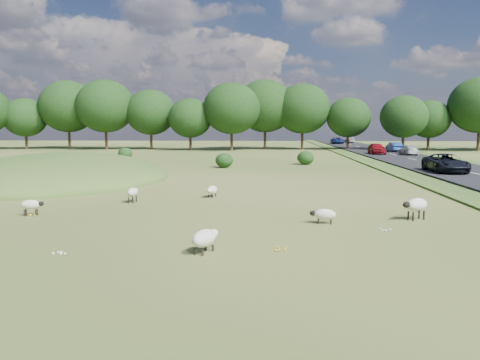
# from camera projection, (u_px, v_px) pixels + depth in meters

# --- Properties ---
(ground) EXTENTS (160.00, 160.00, 0.00)m
(ground) POSITION_uv_depth(u_px,v_px,m) (228.00, 170.00, 42.20)
(ground) COLOR #2E5019
(ground) RESTS_ON ground
(mound) EXTENTS (16.00, 20.00, 4.00)m
(mound) POSITION_uv_depth(u_px,v_px,m) (59.00, 180.00, 34.93)
(mound) COLOR #33561E
(mound) RESTS_ON ground
(road) EXTENTS (8.00, 150.00, 0.25)m
(road) POSITION_uv_depth(u_px,v_px,m) (418.00, 161.00, 50.99)
(road) COLOR black
(road) RESTS_ON ground
(treeline) EXTENTS (96.28, 14.66, 11.70)m
(treeline) POSITION_uv_depth(u_px,v_px,m) (239.00, 110.00, 76.63)
(treeline) COLOR black
(treeline) RESTS_ON ground
(shrubs) EXTENTS (22.55, 11.85, 1.41)m
(shrubs) POSITION_uv_depth(u_px,v_px,m) (214.00, 157.00, 49.53)
(shrubs) COLOR black
(shrubs) RESTS_ON ground
(sheep_0) EXTENTS (1.10, 0.58, 0.62)m
(sheep_0) POSITION_uv_depth(u_px,v_px,m) (324.00, 214.00, 19.26)
(sheep_0) COLOR beige
(sheep_0) RESTS_ON ground
(sheep_1) EXTENTS (1.04, 0.57, 0.73)m
(sheep_1) POSITION_uv_depth(u_px,v_px,m) (31.00, 205.00, 20.91)
(sheep_1) COLOR beige
(sheep_1) RESTS_ON ground
(sheep_2) EXTENTS (0.69, 1.17, 0.65)m
(sheep_2) POSITION_uv_depth(u_px,v_px,m) (212.00, 190.00, 26.33)
(sheep_2) COLOR beige
(sheep_2) RESTS_ON ground
(sheep_3) EXTENTS (0.55, 1.11, 0.79)m
(sheep_3) POSITION_uv_depth(u_px,v_px,m) (133.00, 192.00, 24.50)
(sheep_3) COLOR beige
(sheep_3) RESTS_ON ground
(sheep_4) EXTENTS (0.97, 1.36, 0.76)m
(sheep_4) POSITION_uv_depth(u_px,v_px,m) (205.00, 238.00, 14.84)
(sheep_4) COLOR beige
(sheep_4) RESTS_ON ground
(sheep_5) EXTENTS (1.34, 1.03, 0.95)m
(sheep_5) POSITION_uv_depth(u_px,v_px,m) (416.00, 205.00, 19.97)
(sheep_5) COLOR beige
(sheep_5) RESTS_ON ground
(car_0) EXTENTS (1.71, 4.21, 1.22)m
(car_0) POSITION_uv_depth(u_px,v_px,m) (409.00, 150.00, 60.51)
(car_0) COLOR silver
(car_0) RESTS_ON road
(car_1) EXTENTS (1.74, 4.27, 1.24)m
(car_1) POSITION_uv_depth(u_px,v_px,m) (350.00, 140.00, 103.45)
(car_1) COLOR silver
(car_1) RESTS_ON road
(car_2) EXTENTS (1.75, 4.36, 1.49)m
(car_2) POSITION_uv_depth(u_px,v_px,m) (377.00, 148.00, 62.00)
(car_2) COLOR maroon
(car_2) RESTS_ON road
(car_4) EXTENTS (2.19, 4.75, 1.32)m
(car_4) POSITION_uv_depth(u_px,v_px,m) (337.00, 141.00, 96.54)
(car_4) COLOR navy
(car_4) RESTS_ON road
(car_5) EXTENTS (1.45, 4.16, 1.37)m
(car_5) POSITION_uv_depth(u_px,v_px,m) (394.00, 147.00, 67.25)
(car_5) COLOR navy
(car_5) RESTS_ON road
(car_6) EXTENTS (2.45, 5.32, 1.48)m
(car_6) POSITION_uv_depth(u_px,v_px,m) (446.00, 163.00, 38.09)
(car_6) COLOR black
(car_6) RESTS_ON road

